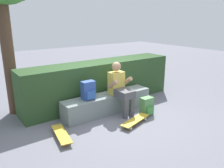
{
  "coord_description": "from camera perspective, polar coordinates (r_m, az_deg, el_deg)",
  "views": [
    {
      "loc": [
        -2.8,
        -3.77,
        2.12
      ],
      "look_at": [
        0.22,
        0.4,
        0.61
      ],
      "focal_mm": 36.12,
      "sensor_mm": 36.0,
      "label": 1
    }
  ],
  "objects": [
    {
      "name": "ground_plane",
      "position": [
        5.16,
        0.66,
        -7.92
      ],
      "size": [
        24.0,
        24.0,
        0.0
      ],
      "primitive_type": "plane",
      "color": "slate"
    },
    {
      "name": "bench_main",
      "position": [
        5.28,
        -1.07,
        -4.84
      ],
      "size": [
        2.21,
        0.45,
        0.43
      ],
      "color": "gray",
      "rests_on": "ground"
    },
    {
      "name": "person_skater",
      "position": [
        5.09,
        2.06,
        -0.7
      ],
      "size": [
        0.49,
        0.62,
        1.18
      ],
      "color": "gold",
      "rests_on": "ground"
    },
    {
      "name": "skateboard_near_person",
      "position": [
        4.77,
        5.92,
        -9.13
      ],
      "size": [
        0.82,
        0.41,
        0.09
      ],
      "color": "gold",
      "rests_on": "ground"
    },
    {
      "name": "skateboard_beside_bench",
      "position": [
        4.33,
        -12.68,
        -12.27
      ],
      "size": [
        0.33,
        0.82,
        0.09
      ],
      "color": "gold",
      "rests_on": "ground"
    },
    {
      "name": "backpack_on_bench",
      "position": [
        4.87,
        -5.98,
        -1.67
      ],
      "size": [
        0.28,
        0.23,
        0.4
      ],
      "color": "#2D4C99",
      "rests_on": "bench_main"
    },
    {
      "name": "backpack_on_ground",
      "position": [
        5.2,
        8.81,
        -5.59
      ],
      "size": [
        0.28,
        0.23,
        0.4
      ],
      "color": "#51894C",
      "rests_on": "ground"
    },
    {
      "name": "hedge_row",
      "position": [
        5.82,
        -2.99,
        0.51
      ],
      "size": [
        4.08,
        0.74,
        1.07
      ],
      "color": "#294623",
      "rests_on": "ground"
    }
  ]
}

